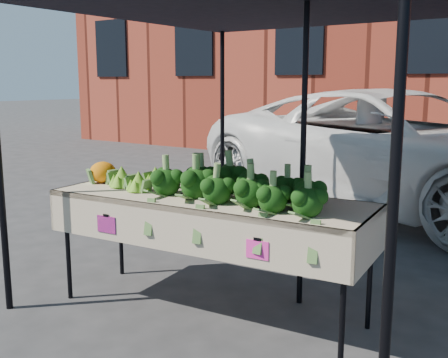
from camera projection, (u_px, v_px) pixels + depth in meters
ground at (233, 313)px, 4.02m from camera, size 90.00×90.00×0.00m
table at (209, 255)px, 3.97m from camera, size 2.46×1.01×0.90m
canopy at (268, 127)px, 4.24m from camera, size 3.16×3.16×2.74m
broccoli_heap at (242, 181)px, 3.73m from camera, size 1.39×0.59×0.28m
romanesco_cluster at (140, 174)px, 4.22m from camera, size 0.45×0.49×0.22m
cauliflower_pair at (103, 171)px, 4.41m from camera, size 0.22×0.22×0.19m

